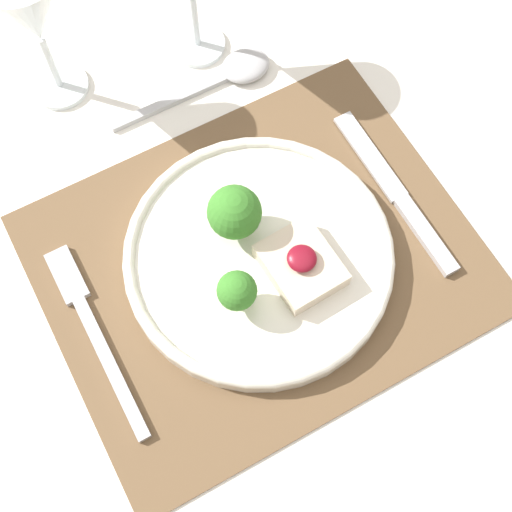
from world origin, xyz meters
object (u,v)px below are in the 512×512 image
Objects in this scene: fork at (91,326)px; knife at (402,201)px; spoon at (231,73)px; dinner_plate at (256,258)px; wine_glass_far at (30,12)px.

fork is 1.00× the size of knife.
knife is 0.23m from spoon.
fork is at bearing -143.84° from spoon.
spoon is (0.08, 0.21, -0.01)m from dinner_plate.
dinner_plate reaches higher than spoon.
spoon is 1.15× the size of wine_glass_far.
dinner_plate is 0.23m from spoon.
fork is 0.30m from wine_glass_far.
wine_glass_far reaches higher than knife.
spoon is at bearing 68.37° from dinner_plate.
dinner_plate is at bearing -73.24° from wine_glass_far.
dinner_plate is 0.31m from wine_glass_far.
knife is at bearing -7.84° from fork.
wine_glass_far reaches higher than dinner_plate.
knife is at bearing -4.33° from dinner_plate.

